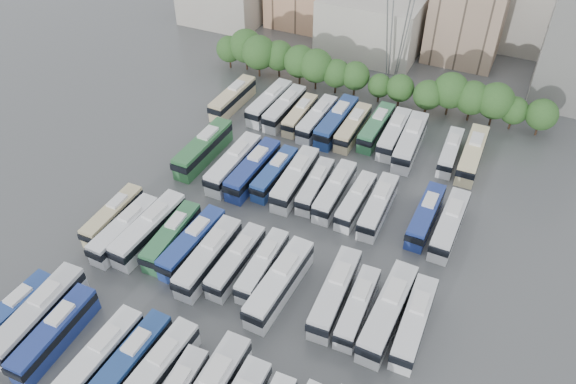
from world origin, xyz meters
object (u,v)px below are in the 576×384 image
at_px(bus_r0_s5, 130,362).
at_px(bus_r1_s1, 125,229).
at_px(bus_r2_s5, 275,173).
at_px(bus_r3_s8, 376,127).
at_px(bus_r1_s3, 172,236).
at_px(bus_r3_s10, 410,141).
at_px(bus_r3_s7, 353,127).
at_px(bus_r2_s6, 295,178).
at_px(bus_r3_s2, 269,102).
at_px(bus_r2_s8, 335,191).
at_px(bus_r0_s1, 39,314).
at_px(bus_r1_s2, 149,229).
at_px(bus_r1_s7, 263,265).
at_px(bus_r3_s5, 317,119).
at_px(bus_r1_s5, 209,257).
at_px(bus_r1_s11, 358,307).
at_px(bus_r2_s9, 356,201).
at_px(bus_r3_s6, 336,121).
at_px(bus_r0_s6, 156,372).
at_px(bus_r3_s12, 450,152).
at_px(bus_r2_s13, 450,224).
at_px(bus_r1_s10, 335,292).
at_px(bus_r3_s4, 300,115).
at_px(bus_r0_s2, 55,333).
at_px(bus_r2_s7, 315,186).
at_px(bus_r2_s3, 234,163).
at_px(bus_r1_s8, 280,283).
at_px(bus_r3_s9, 394,133).
at_px(bus_r1_s6, 236,261).
at_px(bus_r0_s0, 12,313).
at_px(bus_r3_s13, 472,154).
at_px(bus_r2_s10, 378,206).
at_px(bus_r0_s4, 98,359).
at_px(bus_r1_s13, 414,322).
at_px(bus_r3_s0, 233,98).
at_px(bus_r2_s12, 426,215).
at_px(bus_r1_s12, 388,311).
at_px(bus_r2_s1, 203,148).
at_px(bus_r2_s4, 253,169).
at_px(bus_r1_s4, 192,243).

relative_size(bus_r0_s5, bus_r1_s1, 1.00).
bearing_deg(bus_r2_s5, bus_r3_s8, 62.77).
xyz_separation_m(bus_r1_s3, bus_r3_s10, (23.10, 34.43, 0.30)).
bearing_deg(bus_r3_s7, bus_r3_s10, -1.46).
height_order(bus_r2_s6, bus_r3_s2, bus_r2_s6).
bearing_deg(bus_r2_s8, bus_r1_s1, -139.83).
bearing_deg(bus_r0_s1, bus_r1_s2, 77.87).
xyz_separation_m(bus_r1_s7, bus_r3_s5, (-6.70, 34.04, 0.12)).
bearing_deg(bus_r1_s5, bus_r1_s11, 2.40).
bearing_deg(bus_r3_s10, bus_r3_s2, 174.88).
bearing_deg(bus_r3_s5, bus_r2_s9, -50.67).
xyz_separation_m(bus_r2_s6, bus_r3_s6, (0.02, 17.02, 0.04)).
xyz_separation_m(bus_r0_s5, bus_r0_s6, (3.29, 0.16, 0.04)).
bearing_deg(bus_r3_s5, bus_r3_s12, 2.86).
bearing_deg(bus_r2_s13, bus_r1_s10, -117.84).
distance_m(bus_r3_s4, bus_r3_s7, 9.75).
relative_size(bus_r0_s2, bus_r2_s7, 1.11).
bearing_deg(bus_r2_s3, bus_r1_s8, -47.06).
bearing_deg(bus_r2_s5, bus_r3_s9, 54.47).
xyz_separation_m(bus_r1_s1, bus_r3_s12, (36.03, 36.52, -0.19)).
bearing_deg(bus_r1_s6, bus_r1_s10, 2.40).
bearing_deg(bus_r1_s5, bus_r3_s5, 90.21).
bearing_deg(bus_r2_s9, bus_r0_s0, -128.15).
bearing_deg(bus_r3_s13, bus_r2_s10, -119.19).
bearing_deg(bus_r0_s4, bus_r0_s6, 13.80).
height_order(bus_r0_s6, bus_r1_s13, bus_r0_s6).
distance_m(bus_r0_s6, bus_r3_s0, 55.88).
relative_size(bus_r0_s4, bus_r1_s13, 1.04).
xyz_separation_m(bus_r0_s4, bus_r3_s13, (29.46, 54.41, 0.06)).
relative_size(bus_r2_s10, bus_r3_s13, 0.93).
distance_m(bus_r2_s8, bus_r2_s9, 3.53).
height_order(bus_r0_s2, bus_r2_s12, bus_r0_s2).
xyz_separation_m(bus_r1_s12, bus_r3_s7, (-16.83, 34.86, -0.28)).
bearing_deg(bus_r0_s6, bus_r2_s1, 117.22).
relative_size(bus_r1_s6, bus_r1_s12, 0.85).
distance_m(bus_r2_s4, bus_r3_s10, 26.23).
xyz_separation_m(bus_r1_s3, bus_r1_s10, (23.32, 0.09, 0.18)).
bearing_deg(bus_r3_s12, bus_r1_s13, -86.14).
relative_size(bus_r1_s4, bus_r2_s8, 1.04).
relative_size(bus_r2_s9, bus_r3_s4, 1.02).
bearing_deg(bus_r3_s5, bus_r1_s13, -50.70).
height_order(bus_r2_s8, bus_r2_s9, bus_r2_s8).
bearing_deg(bus_r1_s10, bus_r2_s13, 58.35).
xyz_separation_m(bus_r1_s4, bus_r1_s5, (3.29, -1.35, 0.08)).
xyz_separation_m(bus_r0_s5, bus_r2_s13, (26.47, 35.77, 0.05)).
bearing_deg(bus_r1_s2, bus_r0_s0, -106.50).
bearing_deg(bus_r1_s2, bus_r1_s11, 1.97).
relative_size(bus_r0_s6, bus_r2_s10, 1.04).
bearing_deg(bus_r2_s7, bus_r0_s4, -107.52).
height_order(bus_r2_s10, bus_r3_s13, bus_r3_s13).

